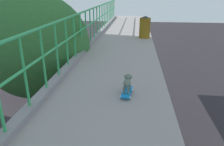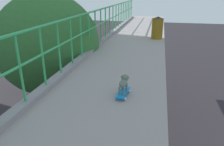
% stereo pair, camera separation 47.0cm
% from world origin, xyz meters
% --- Properties ---
extents(city_bus, '(2.64, 10.64, 3.09)m').
position_xyz_m(city_bus, '(-7.67, 20.38, 1.76)').
color(city_bus, '#B41F20').
rests_on(city_bus, ground).
extents(roadside_tree_mid, '(3.68, 3.68, 7.96)m').
position_xyz_m(roadside_tree_mid, '(-1.95, 6.09, 6.07)').
color(roadside_tree_mid, brown).
rests_on(roadside_tree_mid, ground).
extents(toy_skateboard, '(0.25, 0.54, 0.08)m').
position_xyz_m(toy_skateboard, '(1.33, 2.92, 6.13)').
color(toy_skateboard, '#1382D9').
rests_on(toy_skateboard, overpass_deck).
extents(small_dog, '(0.18, 0.40, 0.31)m').
position_xyz_m(small_dog, '(1.34, 2.95, 6.34)').
color(small_dog, '#5B685D').
rests_on(small_dog, toy_skateboard).
extents(litter_bin, '(0.47, 0.47, 0.92)m').
position_xyz_m(litter_bin, '(1.83, 8.44, 6.54)').
color(litter_bin, '#896115').
rests_on(litter_bin, overpass_deck).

